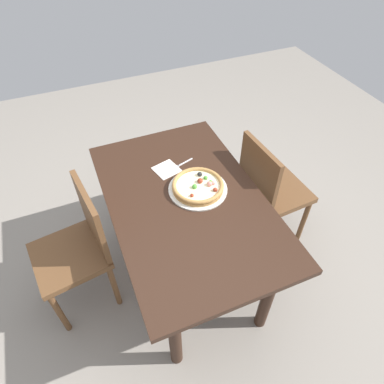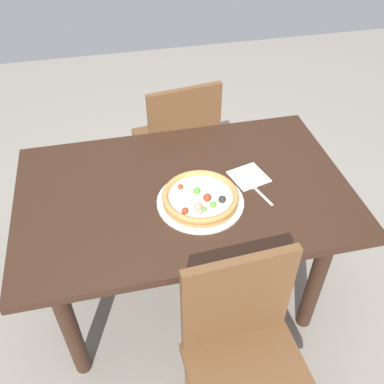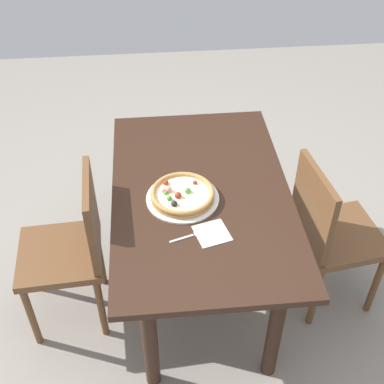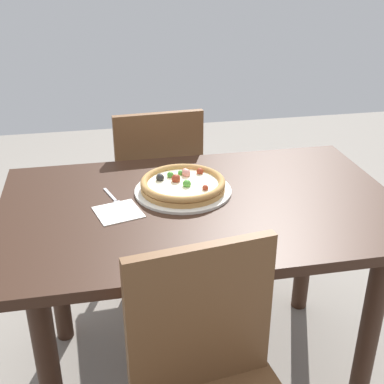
% 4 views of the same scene
% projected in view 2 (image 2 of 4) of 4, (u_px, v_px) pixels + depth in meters
% --- Properties ---
extents(ground_plane, '(6.00, 6.00, 0.00)m').
position_uv_depth(ground_plane, '(186.00, 293.00, 2.21)').
color(ground_plane, gray).
extents(dining_table, '(1.34, 0.84, 0.73)m').
position_uv_depth(dining_table, '(184.00, 209.00, 1.80)').
color(dining_table, '#331E14').
rests_on(dining_table, ground).
extents(chair_near, '(0.42, 0.42, 0.89)m').
position_uv_depth(chair_near, '(246.00, 360.00, 1.43)').
color(chair_near, brown).
rests_on(chair_near, ground).
extents(chair_far, '(0.45, 0.45, 0.89)m').
position_uv_depth(chair_far, '(178.00, 143.00, 2.35)').
color(chair_far, brown).
rests_on(chair_far, ground).
extents(plate, '(0.34, 0.34, 0.01)m').
position_uv_depth(plate, '(200.00, 202.00, 1.66)').
color(plate, silver).
rests_on(plate, dining_table).
extents(pizza, '(0.30, 0.30, 0.05)m').
position_uv_depth(pizza, '(200.00, 197.00, 1.64)').
color(pizza, '#B78447').
rests_on(pizza, plate).
extents(fork, '(0.06, 0.16, 0.00)m').
position_uv_depth(fork, '(258.00, 191.00, 1.71)').
color(fork, silver).
rests_on(fork, dining_table).
extents(napkin, '(0.17, 0.17, 0.00)m').
position_uv_depth(napkin, '(249.00, 176.00, 1.78)').
color(napkin, white).
rests_on(napkin, dining_table).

